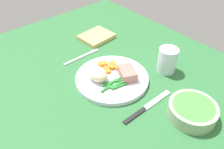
{
  "coord_description": "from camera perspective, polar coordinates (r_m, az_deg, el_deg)",
  "views": [
    {
      "loc": [
        45.65,
        -40.96,
        55.66
      ],
      "look_at": [
        -0.9,
        -1.09,
        4.6
      ],
      "focal_mm": 36.56,
      "sensor_mm": 36.0,
      "label": 1
    }
  ],
  "objects": [
    {
      "name": "dinner_plate",
      "position": [
        0.81,
        -0.0,
        -0.98
      ],
      "size": [
        25.79,
        25.79,
        1.6
      ],
      "primitive_type": "cylinder",
      "color": "white",
      "rests_on": "dining_table"
    },
    {
      "name": "dining_table",
      "position": [
        0.82,
        0.98,
        -1.92
      ],
      "size": [
        120.0,
        90.0,
        2.0
      ],
      "color": "#2D6B38",
      "rests_on": "ground"
    },
    {
      "name": "carrot_slices",
      "position": [
        0.84,
        -1.02,
        2.11
      ],
      "size": [
        7.64,
        6.65,
        1.23
      ],
      "color": "orange",
      "rests_on": "dinner_plate"
    },
    {
      "name": "mashed_potatoes",
      "position": [
        0.78,
        -3.7,
        0.17
      ],
      "size": [
        7.93,
        5.69,
        4.71
      ],
      "primitive_type": "ellipsoid",
      "color": "beige",
      "rests_on": "dinner_plate"
    },
    {
      "name": "salad_bowl",
      "position": [
        0.72,
        19.46,
        -8.43
      ],
      "size": [
        14.37,
        14.37,
        4.42
      ],
      "color": "#99B28C",
      "rests_on": "dining_table"
    },
    {
      "name": "water_glass",
      "position": [
        0.86,
        13.59,
        3.12
      ],
      "size": [
        7.0,
        7.0,
        9.35
      ],
      "color": "silver",
      "rests_on": "dining_table"
    },
    {
      "name": "fork",
      "position": [
        0.93,
        -7.66,
        4.4
      ],
      "size": [
        1.44,
        16.6,
        0.4
      ],
      "rotation": [
        0.0,
        0.0,
        0.04
      ],
      "color": "silver",
      "rests_on": "dining_table"
    },
    {
      "name": "napkin",
      "position": [
        1.05,
        -3.91,
        9.44
      ],
      "size": [
        12.83,
        14.71,
        1.73
      ],
      "primitive_type": "cube",
      "rotation": [
        0.0,
        0.0,
        0.09
      ],
      "color": "#DBBC6B",
      "rests_on": "dining_table"
    },
    {
      "name": "green_beans",
      "position": [
        0.77,
        0.52,
        -2.43
      ],
      "size": [
        5.88,
        10.3,
        0.86
      ],
      "color": "#2D8C38",
      "rests_on": "dinner_plate"
    },
    {
      "name": "meat_portion",
      "position": [
        0.8,
        3.86,
        0.35
      ],
      "size": [
        8.88,
        7.84,
        3.28
      ],
      "primitive_type": "cube",
      "rotation": [
        0.0,
        0.0,
        -0.44
      ],
      "color": "#B2756B",
      "rests_on": "dinner_plate"
    },
    {
      "name": "knife",
      "position": [
        0.73,
        8.67,
        -8.09
      ],
      "size": [
        1.7,
        20.5,
        0.64
      ],
      "rotation": [
        0.0,
        0.0,
        -0.02
      ],
      "color": "black",
      "rests_on": "dining_table"
    }
  ]
}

